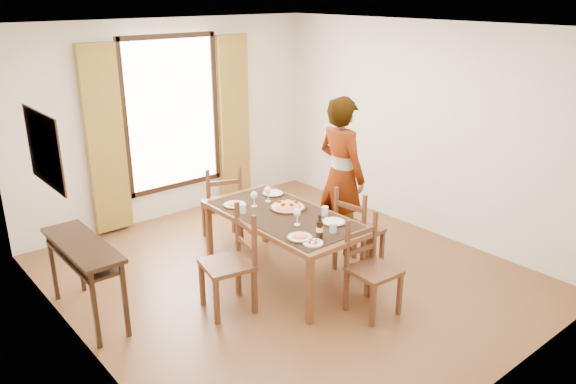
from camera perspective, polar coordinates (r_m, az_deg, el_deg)
ground at (r=6.40m, az=-0.01°, el=-8.46°), size 5.00×5.00×0.00m
room_shell at (r=5.92m, az=-0.85°, el=5.23°), size 4.60×5.10×2.74m
console_table at (r=5.68m, az=-20.11°, el=-5.93°), size 0.38×1.20×0.80m
dining_table at (r=6.08m, az=-0.39°, el=-2.82°), size 0.95×1.88×0.76m
chair_west at (r=5.60m, az=-5.85°, el=-7.34°), size 0.55×0.55×1.05m
chair_north at (r=7.08m, az=-6.70°, el=-1.44°), size 0.59×0.59×1.03m
chair_south at (r=5.60m, az=8.46°, el=-7.85°), size 0.45×0.45×0.97m
chair_east at (r=6.37m, az=7.08°, el=-4.08°), size 0.50×0.50×1.00m
man at (r=6.71m, az=5.44°, el=1.67°), size 0.71×0.48×1.91m
plate_sw at (r=5.47m, az=1.21°, el=-4.48°), size 0.27×0.27×0.05m
plate_se at (r=5.84m, az=4.66°, el=-2.91°), size 0.27×0.27×0.05m
plate_nw at (r=6.31m, az=-5.44°, el=-1.16°), size 0.27×0.27×0.05m
plate_ne at (r=6.64m, az=-1.54°, el=-0.00°), size 0.27×0.27×0.05m
pasta_platter at (r=6.19m, az=-0.03°, el=-1.27°), size 0.40×0.40×0.10m
caprese_plate at (r=5.37m, az=2.54°, el=-5.07°), size 0.20×0.20×0.04m
wine_glass_a at (r=5.75m, az=0.94°, el=-2.53°), size 0.08×0.08×0.18m
wine_glass_b at (r=6.38m, az=-2.05°, el=-0.20°), size 0.08×0.08×0.18m
wine_glass_c at (r=6.25m, az=-3.46°, el=-0.70°), size 0.08×0.08×0.18m
tumbler_a at (r=6.02m, az=3.78°, el=-1.94°), size 0.07×0.07×0.10m
tumbler_b at (r=6.09m, az=-4.61°, el=-1.70°), size 0.07×0.07×0.10m
tumbler_c at (r=5.61m, az=4.61°, el=-3.65°), size 0.07×0.07×0.10m
wine_bottle at (r=5.44m, az=3.23°, el=-3.56°), size 0.07×0.07×0.25m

